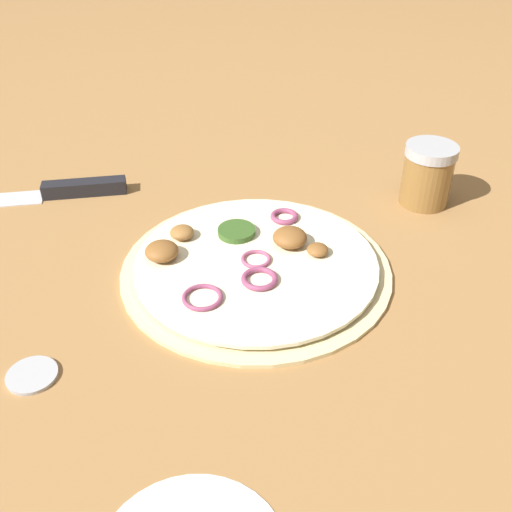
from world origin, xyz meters
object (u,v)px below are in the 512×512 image
at_px(knife, 35,193).
at_px(loose_cap, 32,374).
at_px(spice_jar, 427,174).
at_px(pizza, 254,264).

relative_size(knife, loose_cap, 7.91).
distance_m(knife, spice_jar, 0.48).
height_order(pizza, spice_jar, spice_jar).
height_order(knife, loose_cap, knife).
distance_m(pizza, knife, 0.31).
height_order(pizza, loose_cap, pizza).
xyz_separation_m(spice_jar, loose_cap, (-0.25, 0.42, -0.03)).
height_order(spice_jar, loose_cap, spice_jar).
bearing_deg(knife, loose_cap, 96.97).
relative_size(knife, spice_jar, 4.51).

